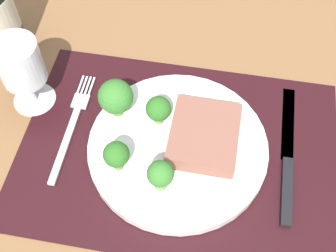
{
  "coord_description": "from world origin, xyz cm",
  "views": [
    {
      "loc": [
        4.02,
        -30.77,
        54.33
      ],
      "look_at": [
        -1.91,
        2.82,
        1.9
      ],
      "focal_mm": 46.43,
      "sensor_mm": 36.0,
      "label": 1
    }
  ],
  "objects_px": {
    "steak": "(204,136)",
    "fork": "(72,125)",
    "knife": "(287,163)",
    "plate": "(178,147)",
    "wine_glass": "(21,66)"
  },
  "relations": [
    {
      "from": "plate",
      "to": "wine_glass",
      "type": "distance_m",
      "value": 0.25
    },
    {
      "from": "knife",
      "to": "fork",
      "type": "bearing_deg",
      "value": 175.2
    },
    {
      "from": "steak",
      "to": "wine_glass",
      "type": "distance_m",
      "value": 0.27
    },
    {
      "from": "plate",
      "to": "wine_glass",
      "type": "xyz_separation_m",
      "value": [
        -0.23,
        0.05,
        0.07
      ]
    },
    {
      "from": "plate",
      "to": "fork",
      "type": "height_order",
      "value": "plate"
    },
    {
      "from": "plate",
      "to": "knife",
      "type": "bearing_deg",
      "value": 1.96
    },
    {
      "from": "steak",
      "to": "knife",
      "type": "xyz_separation_m",
      "value": [
        0.12,
        -0.01,
        -0.03
      ]
    },
    {
      "from": "fork",
      "to": "plate",
      "type": "bearing_deg",
      "value": -1.66
    },
    {
      "from": "wine_glass",
      "to": "fork",
      "type": "bearing_deg",
      "value": -27.74
    },
    {
      "from": "plate",
      "to": "knife",
      "type": "height_order",
      "value": "plate"
    },
    {
      "from": "steak",
      "to": "fork",
      "type": "bearing_deg",
      "value": 179.59
    },
    {
      "from": "steak",
      "to": "fork",
      "type": "xyz_separation_m",
      "value": [
        -0.2,
        0.0,
        -0.03
      ]
    },
    {
      "from": "plate",
      "to": "steak",
      "type": "height_order",
      "value": "steak"
    },
    {
      "from": "knife",
      "to": "wine_glass",
      "type": "height_order",
      "value": "wine_glass"
    },
    {
      "from": "fork",
      "to": "knife",
      "type": "relative_size",
      "value": 0.83
    }
  ]
}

